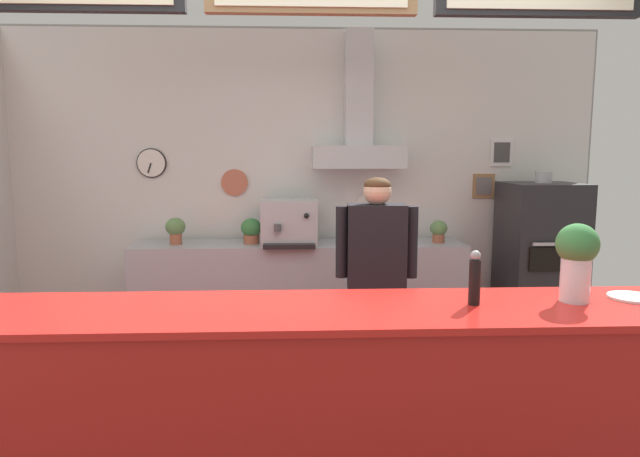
% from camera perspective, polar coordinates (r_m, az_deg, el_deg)
% --- Properties ---
extents(back_wall_assembly, '(5.40, 2.87, 2.82)m').
position_cam_1_polar(back_wall_assembly, '(5.05, -1.39, 5.48)').
color(back_wall_assembly, gray).
rests_on(back_wall_assembly, ground_plane).
extents(service_counter, '(3.89, 0.62, 1.05)m').
position_cam_1_polar(service_counter, '(2.56, -0.66, -19.50)').
color(service_counter, red).
rests_on(service_counter, ground_plane).
extents(back_prep_counter, '(2.89, 0.52, 0.91)m').
position_cam_1_polar(back_prep_counter, '(4.98, -2.08, -6.77)').
color(back_prep_counter, '#A3A5AD').
rests_on(back_prep_counter, ground_plane).
extents(pizza_oven, '(0.62, 0.68, 1.54)m').
position_cam_1_polar(pizza_oven, '(5.25, 21.54, -3.48)').
color(pizza_oven, '#232326').
rests_on(pizza_oven, ground_plane).
extents(shop_worker, '(0.54, 0.25, 1.54)m').
position_cam_1_polar(shop_worker, '(3.76, 5.77, -5.63)').
color(shop_worker, '#232328').
rests_on(shop_worker, ground_plane).
extents(espresso_machine, '(0.48, 0.53, 0.39)m').
position_cam_1_polar(espresso_machine, '(4.83, -3.16, 0.67)').
color(espresso_machine, '#B7BABF').
rests_on(espresso_machine, back_prep_counter).
extents(potted_rosemary, '(0.17, 0.17, 0.23)m').
position_cam_1_polar(potted_rosemary, '(4.96, -14.60, -0.04)').
color(potted_rosemary, '#9E563D').
rests_on(potted_rosemary, back_prep_counter).
extents(potted_oregano, '(0.18, 0.18, 0.22)m').
position_cam_1_polar(potted_oregano, '(4.88, -7.06, -0.15)').
color(potted_oregano, '#9E563D').
rests_on(potted_oregano, back_prep_counter).
extents(potted_basil, '(0.15, 0.15, 0.20)m').
position_cam_1_polar(potted_basil, '(5.00, 12.07, -0.18)').
color(potted_basil, '#9E563D').
rests_on(potted_basil, back_prep_counter).
extents(basil_vase, '(0.18, 0.18, 0.35)m').
position_cam_1_polar(basil_vase, '(2.67, 24.82, -2.93)').
color(basil_vase, silver).
rests_on(basil_vase, service_counter).
extents(condiment_plate, '(0.21, 0.21, 0.01)m').
position_cam_1_polar(condiment_plate, '(2.87, 29.41, -6.16)').
color(condiment_plate, white).
rests_on(condiment_plate, service_counter).
extents(pepper_grinder, '(0.05, 0.05, 0.24)m').
position_cam_1_polar(pepper_grinder, '(2.47, 15.59, -4.92)').
color(pepper_grinder, black).
rests_on(pepper_grinder, service_counter).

